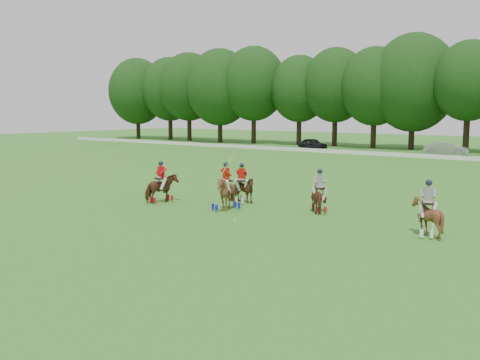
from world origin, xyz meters
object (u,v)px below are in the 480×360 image
Objects in this scene: car_left at (313,144)px; polo_red_c at (226,193)px; polo_stripe_a at (319,197)px; polo_red_a at (161,188)px; polo_ball at (235,221)px; polo_stripe_b at (427,216)px; car_mid at (446,149)px; polo_red_b at (242,189)px.

polo_red_c reaches higher than car_left.
polo_red_a is at bearing -161.35° from polo_stripe_a.
polo_stripe_b is at bearing 17.80° from polo_ball.
polo_red_a is 1.05× the size of polo_stripe_a.
polo_stripe_b is at bearing -177.21° from car_mid.
car_mid is 40.33m from polo_stripe_b.
car_mid is 39.43m from polo_red_c.
polo_red_c is 1.31× the size of polo_stripe_b.
polo_red_b is 4.92m from polo_ball.
polo_red_a is at bearing -149.12° from car_left.
car_left is 1.79× the size of polo_red_a.
car_mid is 50.79× the size of polo_ball.
polo_stripe_a is 4.70m from polo_ball.
polo_ball is at bearing 171.60° from car_mid.
polo_red_c is 9.70m from polo_stripe_b.
polo_red_a is 24.78× the size of polo_ball.
polo_red_b reaches higher than car_mid.
car_mid is at bearing 85.63° from polo_red_a.
polo_red_b is at bearing 107.20° from polo_red_c.
polo_stripe_b reaches higher than polo_red_a.
car_mid reaches higher than car_left.
polo_red_c is at bearing -149.01° from polo_stripe_a.
polo_red_b is 23.69× the size of polo_ball.
polo_red_b is 0.95× the size of polo_stripe_b.
polo_red_c is at bearing -72.80° from polo_red_b.
polo_red_a reaches higher than polo_stripe_a.
polo_red_c reaches higher than polo_stripe_b.
polo_stripe_a reaches higher than car_left.
polo_red_a reaches higher than polo_red_b.
car_mid is 2.04× the size of polo_stripe_b.
polo_red_b is 0.73× the size of polo_red_c.
polo_red_b is (0.44, -37.25, -0.01)m from car_mid.
polo_stripe_a is at bearing 2.35° from polo_red_b.
polo_red_a is at bearing 166.09° from polo_ball.
polo_stripe_b is (5.78, -1.79, 0.05)m from polo_stripe_a.
polo_red_c reaches higher than polo_ball.
polo_red_b reaches higher than polo_ball.
polo_stripe_a is (3.91, 2.35, -0.12)m from polo_red_c.
polo_red_b is at bearing -143.36° from car_left.
polo_red_b is at bearing 36.01° from polo_red_a.
polo_red_b reaches higher than polo_stripe_a.
car_left is at bearing 120.19° from polo_stripe_a.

